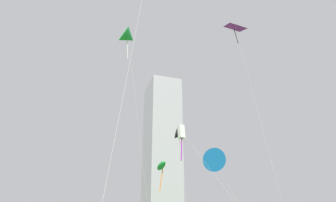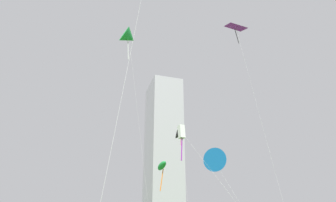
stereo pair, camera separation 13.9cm
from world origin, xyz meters
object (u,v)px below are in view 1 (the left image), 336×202
(kite_flying_7, at_px, (128,37))
(distant_highrise_0, at_px, (162,158))
(kite_flying_3, at_px, (212,159))
(kite_flying_6, at_px, (182,133))
(kite_flying_2, at_px, (235,28))
(kite_flying_1, at_px, (161,166))
(kite_flying_5, at_px, (180,134))

(kite_flying_7, bearing_deg, distant_highrise_0, 61.50)
(kite_flying_3, height_order, kite_flying_6, kite_flying_3)
(kite_flying_2, relative_size, kite_flying_3, 2.67)
(kite_flying_2, distance_m, kite_flying_7, 16.62)
(kite_flying_6, bearing_deg, kite_flying_2, 24.75)
(kite_flying_1, height_order, kite_flying_2, kite_flying_2)
(kite_flying_6, xyz_separation_m, distant_highrise_0, (54.86, 116.39, 31.08))
(kite_flying_1, height_order, kite_flying_5, kite_flying_5)
(kite_flying_1, bearing_deg, kite_flying_3, -32.66)
(kite_flying_1, bearing_deg, kite_flying_7, 136.41)
(kite_flying_2, bearing_deg, kite_flying_3, -174.95)
(kite_flying_3, xyz_separation_m, kite_flying_6, (-7.28, -5.73, 0.17))
(distant_highrise_0, bearing_deg, kite_flying_5, -104.47)
(kite_flying_5, xyz_separation_m, kite_flying_7, (-14.79, -11.23, 9.35))
(kite_flying_3, bearing_deg, kite_flying_1, 147.34)
(kite_flying_1, xyz_separation_m, distant_highrise_0, (52.55, 107.48, 31.99))
(kite_flying_2, bearing_deg, kite_flying_1, 166.98)
(distant_highrise_0, bearing_deg, kite_flying_7, -108.79)
(kite_flying_1, relative_size, kite_flying_7, 0.34)
(kite_flying_3, relative_size, kite_flying_7, 0.40)
(kite_flying_2, distance_m, kite_flying_5, 21.25)
(kite_flying_7, relative_size, distant_highrise_0, 0.37)
(kite_flying_3, xyz_separation_m, kite_flying_5, (6.00, 18.06, 9.40))
(kite_flying_2, relative_size, kite_flying_5, 1.56)
(distant_highrise_0, bearing_deg, kite_flying_3, -103.56)
(kite_flying_3, distance_m, distant_highrise_0, 124.45)
(kite_flying_2, height_order, kite_flying_7, kite_flying_2)
(kite_flying_5, bearing_deg, kite_flying_3, -108.39)
(kite_flying_3, xyz_separation_m, kite_flying_7, (-8.79, 6.83, 18.75))
(kite_flying_2, xyz_separation_m, distant_highrise_0, (41.22, 110.10, 9.79))
(kite_flying_6, bearing_deg, kite_flying_1, 75.42)
(kite_flying_1, xyz_separation_m, kite_flying_5, (10.97, 14.88, 10.14))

